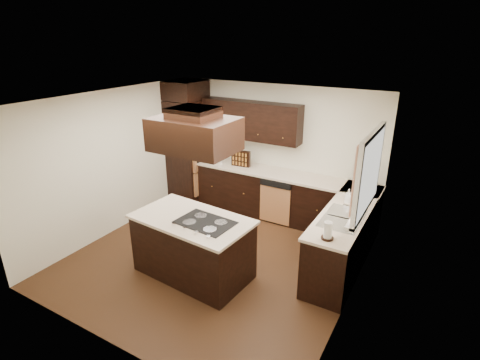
% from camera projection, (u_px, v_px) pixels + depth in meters
% --- Properties ---
extents(floor, '(4.20, 4.20, 0.02)m').
position_uv_depth(floor, '(216.00, 258.00, 6.00)').
color(floor, '#57341C').
rests_on(floor, ground).
extents(ceiling, '(4.20, 4.20, 0.02)m').
position_uv_depth(ceiling, '(212.00, 100.00, 5.08)').
color(ceiling, silver).
rests_on(ceiling, ground).
extents(wall_back, '(4.20, 0.02, 2.50)m').
position_uv_depth(wall_back, '(274.00, 150.00, 7.24)').
color(wall_back, white).
rests_on(wall_back, ground).
extents(wall_front, '(4.20, 0.02, 2.50)m').
position_uv_depth(wall_front, '(100.00, 253.00, 3.84)').
color(wall_front, white).
rests_on(wall_front, ground).
extents(wall_left, '(0.02, 4.20, 2.50)m').
position_uv_depth(wall_left, '(113.00, 162.00, 6.52)').
color(wall_left, white).
rests_on(wall_left, ground).
extents(wall_right, '(0.02, 4.20, 2.50)m').
position_uv_depth(wall_right, '(358.00, 218.00, 4.56)').
color(wall_right, white).
rests_on(wall_right, ground).
extents(oven_column, '(0.65, 0.75, 2.12)m').
position_uv_depth(oven_column, '(189.00, 151.00, 7.81)').
color(oven_column, black).
rests_on(oven_column, floor).
extents(wall_oven_face, '(0.05, 0.62, 0.78)m').
position_uv_depth(wall_oven_face, '(202.00, 151.00, 7.62)').
color(wall_oven_face, tan).
rests_on(wall_oven_face, oven_column).
extents(base_cabinets_back, '(2.93, 0.60, 0.88)m').
position_uv_depth(base_cabinets_back, '(268.00, 194.00, 7.27)').
color(base_cabinets_back, black).
rests_on(base_cabinets_back, floor).
extents(base_cabinets_right, '(0.60, 2.40, 0.88)m').
position_uv_depth(base_cabinets_right, '(346.00, 237.00, 5.72)').
color(base_cabinets_right, black).
rests_on(base_cabinets_right, floor).
extents(countertop_back, '(2.93, 0.63, 0.04)m').
position_uv_depth(countertop_back, '(268.00, 172.00, 7.09)').
color(countertop_back, beige).
rests_on(countertop_back, base_cabinets_back).
extents(countertop_right, '(0.63, 2.40, 0.04)m').
position_uv_depth(countertop_right, '(348.00, 210.00, 5.56)').
color(countertop_right, beige).
rests_on(countertop_right, base_cabinets_right).
extents(upper_cabinets, '(2.00, 0.34, 0.72)m').
position_uv_depth(upper_cabinets, '(251.00, 120.00, 7.09)').
color(upper_cabinets, black).
rests_on(upper_cabinets, wall_back).
extents(dishwasher_front, '(0.60, 0.05, 0.72)m').
position_uv_depth(dishwasher_front, '(275.00, 205.00, 6.91)').
color(dishwasher_front, tan).
rests_on(dishwasher_front, floor).
extents(window_frame, '(0.06, 1.32, 1.12)m').
position_uv_depth(window_frame, '(369.00, 173.00, 4.87)').
color(window_frame, white).
rests_on(window_frame, wall_right).
extents(window_pane, '(0.00, 1.20, 1.00)m').
position_uv_depth(window_pane, '(371.00, 173.00, 4.86)').
color(window_pane, white).
rests_on(window_pane, wall_right).
extents(curtain_left, '(0.02, 0.34, 0.90)m').
position_uv_depth(curtain_left, '(357.00, 179.00, 4.55)').
color(curtain_left, '#F9DABB').
rests_on(curtain_left, wall_right).
extents(curtain_right, '(0.02, 0.34, 0.90)m').
position_uv_depth(curtain_right, '(371.00, 160.00, 5.22)').
color(curtain_right, '#F9DABB').
rests_on(curtain_right, wall_right).
extents(sink_rim, '(0.52, 0.84, 0.01)m').
position_uv_depth(sink_rim, '(343.00, 218.00, 5.27)').
color(sink_rim, silver).
rests_on(sink_rim, countertop_right).
extents(island, '(1.70, 1.02, 0.88)m').
position_uv_depth(island, '(193.00, 247.00, 5.45)').
color(island, black).
rests_on(island, floor).
extents(island_top, '(1.76, 1.08, 0.04)m').
position_uv_depth(island_top, '(192.00, 219.00, 5.28)').
color(island_top, beige).
rests_on(island_top, island).
extents(cooktop, '(0.81, 0.57, 0.01)m').
position_uv_depth(cooktop, '(205.00, 222.00, 5.14)').
color(cooktop, black).
rests_on(cooktop, island_top).
extents(range_hood, '(1.05, 0.72, 0.42)m').
position_uv_depth(range_hood, '(195.00, 134.00, 4.72)').
color(range_hood, black).
rests_on(range_hood, ceiling).
extents(hood_duct, '(0.55, 0.50, 0.13)m').
position_uv_depth(hood_duct, '(194.00, 113.00, 4.62)').
color(hood_duct, black).
rests_on(hood_duct, ceiling).
extents(blender_base, '(0.15, 0.15, 0.10)m').
position_uv_depth(blender_base, '(220.00, 160.00, 7.52)').
color(blender_base, silver).
rests_on(blender_base, countertop_back).
extents(blender_pitcher, '(0.13, 0.13, 0.26)m').
position_uv_depth(blender_pitcher, '(220.00, 152.00, 7.45)').
color(blender_pitcher, silver).
rests_on(blender_pitcher, blender_base).
extents(spice_rack, '(0.38, 0.13, 0.31)m').
position_uv_depth(spice_rack, '(241.00, 158.00, 7.29)').
color(spice_rack, black).
rests_on(spice_rack, countertop_back).
extents(mixing_bowl, '(0.29, 0.29, 0.06)m').
position_uv_depth(mixing_bowl, '(208.00, 158.00, 7.71)').
color(mixing_bowl, white).
rests_on(mixing_bowl, countertop_back).
extents(soap_bottle, '(0.10, 0.10, 0.22)m').
position_uv_depth(soap_bottle, '(349.00, 196.00, 5.73)').
color(soap_bottle, white).
rests_on(soap_bottle, countertop_right).
extents(paper_towel, '(0.12, 0.12, 0.24)m').
position_uv_depth(paper_towel, '(328.00, 231.00, 4.69)').
color(paper_towel, white).
rests_on(paper_towel, countertop_right).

